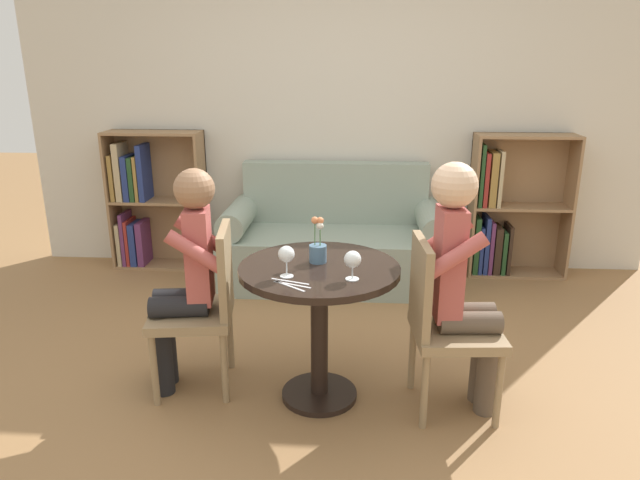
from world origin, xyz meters
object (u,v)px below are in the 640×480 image
(bookshelf_left, at_px, (147,202))
(person_right, at_px, (462,281))
(chair_left, at_px, (205,302))
(person_left, at_px, (185,276))
(wine_glass_right, at_px, (353,260))
(flower_vase, at_px, (318,248))
(couch, at_px, (334,243))
(wine_glass_left, at_px, (286,255))
(chair_right, at_px, (442,319))
(bookshelf_right, at_px, (505,212))

(bookshelf_left, height_order, person_right, person_right)
(chair_left, relative_size, person_left, 0.74)
(wine_glass_right, bearing_deg, chair_left, 162.35)
(person_right, xyz_separation_m, flower_vase, (-0.71, 0.10, 0.12))
(chair_left, xyz_separation_m, flower_vase, (0.60, -0.02, 0.32))
(chair_left, bearing_deg, bookshelf_left, -160.07)
(flower_vase, bearing_deg, wine_glass_right, -52.46)
(flower_vase, bearing_deg, bookshelf_left, 129.87)
(bookshelf_left, height_order, person_left, person_left)
(flower_vase, bearing_deg, couch, 89.62)
(couch, bearing_deg, wine_glass_left, -94.42)
(chair_right, distance_m, person_right, 0.22)
(wine_glass_right, bearing_deg, flower_vase, 127.54)
(couch, distance_m, person_right, 1.92)
(person_left, relative_size, wine_glass_left, 8.01)
(bookshelf_left, relative_size, bookshelf_right, 1.00)
(bookshelf_left, xyz_separation_m, chair_left, (0.99, -1.89, -0.07))
(chair_right, xyz_separation_m, flower_vase, (-0.62, 0.11, 0.32))
(couch, distance_m, wine_glass_right, 1.95)
(bookshelf_left, distance_m, chair_right, 3.00)
(chair_right, relative_size, person_left, 0.74)
(person_left, bearing_deg, bookshelf_right, 124.60)
(bookshelf_right, xyz_separation_m, chair_left, (-2.01, -1.89, -0.03))
(person_left, bearing_deg, person_right, 78.30)
(wine_glass_right, bearing_deg, chair_right, 14.98)
(bookshelf_left, distance_m, chair_left, 2.14)
(person_right, bearing_deg, chair_right, 93.17)
(person_right, distance_m, wine_glass_right, 0.57)
(chair_left, height_order, wine_glass_left, chair_left)
(couch, bearing_deg, person_right, -68.18)
(wine_glass_left, bearing_deg, chair_right, 7.79)
(chair_right, bearing_deg, couch, 14.78)
(person_left, xyz_separation_m, person_right, (1.40, -0.10, 0.04))
(bookshelf_right, height_order, flower_vase, bookshelf_right)
(bookshelf_right, distance_m, chair_left, 2.76)
(bookshelf_right, relative_size, person_right, 0.91)
(chair_left, distance_m, person_left, 0.18)
(chair_left, height_order, wine_glass_right, chair_left)
(bookshelf_right, xyz_separation_m, wine_glass_left, (-1.54, -2.13, 0.32))
(bookshelf_left, xyz_separation_m, wine_glass_left, (1.46, -2.12, 0.28))
(person_right, height_order, wine_glass_left, person_right)
(couch, xyz_separation_m, chair_right, (0.61, -1.75, 0.18))
(wine_glass_left, bearing_deg, bookshelf_right, 54.06)
(bookshelf_right, distance_m, person_right, 2.13)
(person_left, height_order, wine_glass_left, person_left)
(wine_glass_left, distance_m, flower_vase, 0.25)
(bookshelf_left, relative_size, person_left, 0.96)
(bookshelf_left, distance_m, bookshelf_right, 3.00)
(bookshelf_right, bearing_deg, person_left, -137.65)
(person_left, xyz_separation_m, flower_vase, (0.69, 0.00, 0.16))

